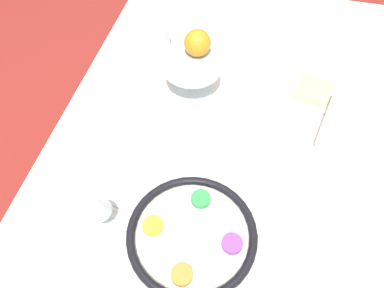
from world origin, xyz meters
TOP-DOWN VIEW (x-y plane):
  - ground_plane at (0.00, 0.00)m, footprint 8.00×8.00m
  - dining_table at (0.00, 0.00)m, footprint 1.58×0.98m
  - seder_plate at (-0.26, 0.04)m, footprint 0.30×0.30m
  - wine_glass at (-0.27, 0.26)m, footprint 0.07×0.07m
  - fruit_stand at (0.20, 0.15)m, footprint 0.17×0.17m
  - orange_fruit at (0.23, 0.14)m, footprint 0.08×0.08m
  - bread_plate at (0.27, -0.21)m, footprint 0.18×0.18m
  - napkin_roll at (0.15, -0.26)m, footprint 0.20×0.09m
  - cup_near at (0.37, 0.30)m, footprint 0.07×0.07m
  - fork_left at (-0.24, 0.31)m, footprint 0.05×0.18m
  - fork_right at (-0.21, 0.31)m, footprint 0.05×0.18m
  - spoon at (0.16, -0.31)m, footprint 0.16×0.08m

SIDE VIEW (x-z plane):
  - ground_plane at x=0.00m, z-range 0.00..0.00m
  - dining_table at x=0.00m, z-range 0.00..0.76m
  - fork_left at x=-0.24m, z-range 0.76..0.76m
  - fork_right at x=-0.21m, z-range 0.76..0.76m
  - spoon at x=0.16m, z-range 0.76..0.76m
  - bread_plate at x=0.27m, z-range 0.75..0.77m
  - seder_plate at x=-0.26m, z-range 0.76..0.79m
  - napkin_roll at x=0.15m, z-range 0.76..0.81m
  - cup_near at x=0.37m, z-range 0.76..0.83m
  - wine_glass at x=-0.27m, z-range 0.78..0.90m
  - fruit_stand at x=0.20m, z-range 0.78..0.90m
  - orange_fruit at x=0.23m, z-range 0.87..0.95m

